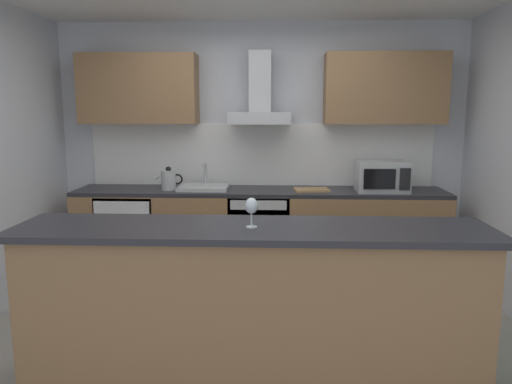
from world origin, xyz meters
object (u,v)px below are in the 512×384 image
at_px(oven, 260,232).
at_px(refrigerator, 131,234).
at_px(sink, 204,187).
at_px(chopping_board, 312,190).
at_px(microwave, 382,176).
at_px(kettle, 169,180).
at_px(wine_glass, 251,207).
at_px(range_hood, 260,101).

relative_size(oven, refrigerator, 0.94).
relative_size(sink, chopping_board, 1.47).
bearing_deg(microwave, oven, 178.68).
xyz_separation_m(refrigerator, chopping_board, (1.86, -0.02, 0.49)).
height_order(refrigerator, microwave, microwave).
bearing_deg(microwave, refrigerator, 179.43).
xyz_separation_m(microwave, kettle, (-2.13, -0.01, -0.04)).
bearing_deg(oven, kettle, -177.90).
bearing_deg(wine_glass, oven, 90.84).
bearing_deg(kettle, sink, 7.30).
height_order(microwave, range_hood, range_hood).
xyz_separation_m(microwave, chopping_board, (-0.69, 0.00, -0.14)).
distance_m(refrigerator, kettle, 0.71).
height_order(microwave, kettle, microwave).
bearing_deg(range_hood, sink, -168.23).
distance_m(sink, range_hood, 1.04).
distance_m(wine_glass, chopping_board, 2.13).
bearing_deg(kettle, chopping_board, 0.40).
distance_m(refrigerator, wine_glass, 2.59).
height_order(microwave, wine_glass, microwave).
relative_size(sink, wine_glass, 2.81).
bearing_deg(sink, range_hood, 11.77).
xyz_separation_m(refrigerator, sink, (0.76, 0.01, 0.50)).
distance_m(range_hood, wine_glass, 2.31).
distance_m(oven, wine_glass, 2.20).
xyz_separation_m(sink, range_hood, (0.57, 0.12, 0.86)).
xyz_separation_m(oven, microwave, (1.21, -0.03, 0.59)).
xyz_separation_m(refrigerator, range_hood, (1.33, 0.13, 1.36)).
relative_size(microwave, kettle, 1.73).
bearing_deg(range_hood, oven, -90.00).
distance_m(oven, refrigerator, 1.33).
xyz_separation_m(range_hood, wine_glass, (0.03, -2.22, -0.65)).
xyz_separation_m(oven, kettle, (-0.92, -0.03, 0.55)).
bearing_deg(refrigerator, oven, 0.12).
xyz_separation_m(microwave, wine_glass, (-1.18, -2.06, 0.09)).
height_order(microwave, chopping_board, microwave).
height_order(sink, wine_glass, wine_glass).
bearing_deg(refrigerator, wine_glass, -56.80).
bearing_deg(wine_glass, refrigerator, 123.20).
distance_m(microwave, chopping_board, 0.70).
relative_size(oven, wine_glass, 4.50).
xyz_separation_m(oven, range_hood, (-0.00, 0.13, 1.33)).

